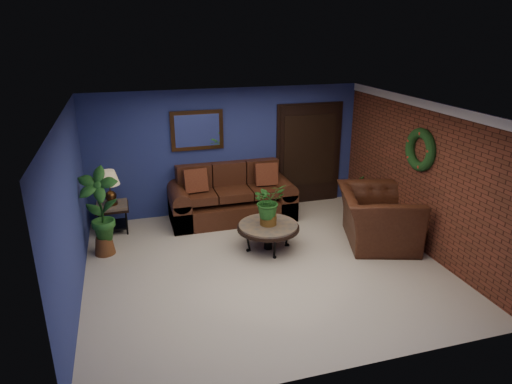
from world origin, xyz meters
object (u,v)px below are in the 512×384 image
object	(u,v)px
coffee_table	(268,227)
end_table	(112,211)
sofa	(231,200)
armchair	(377,217)
table_lamp	(109,183)
side_chair	(245,193)

from	to	relation	value
coffee_table	end_table	xyz separation A→B (m)	(-2.54, 1.50, 0.01)
sofa	armchair	size ratio (longest dim) A/B	1.66
table_lamp	armchair	distance (m)	4.82
sofa	armchair	xyz separation A→B (m)	(2.20, -1.82, 0.12)
sofa	side_chair	distance (m)	0.31
sofa	table_lamp	xyz separation A→B (m)	(-2.25, -0.04, 0.58)
sofa	side_chair	xyz separation A→B (m)	(0.29, 0.02, 0.12)
sofa	end_table	world-z (taller)	sofa
coffee_table	end_table	world-z (taller)	end_table
table_lamp	sofa	bearing A→B (deg)	1.04
sofa	coffee_table	world-z (taller)	sofa
coffee_table	side_chair	size ratio (longest dim) A/B	1.27
table_lamp	coffee_table	bearing A→B (deg)	-30.57
coffee_table	armchair	bearing A→B (deg)	-8.33
side_chair	coffee_table	bearing A→B (deg)	-81.88
sofa	end_table	distance (m)	2.26
side_chair	armchair	size ratio (longest dim) A/B	0.57
coffee_table	table_lamp	bearing A→B (deg)	149.43
sofa	side_chair	bearing A→B (deg)	3.99
end_table	side_chair	bearing A→B (deg)	1.37
side_chair	armchair	xyz separation A→B (m)	(1.91, -1.84, 0.00)
table_lamp	armchair	world-z (taller)	table_lamp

